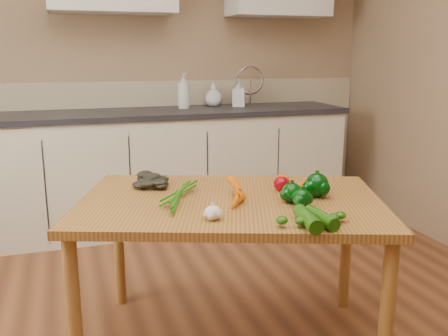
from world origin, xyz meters
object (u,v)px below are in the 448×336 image
Objects in this scene: soap_bottle_c at (213,95)px; pepper_b at (317,185)px; garlic_bulb at (213,213)px; pepper_c at (302,198)px; zucchini_b at (308,219)px; tomato_a at (282,184)px; tomato_c at (306,186)px; soap_bottle_b at (239,93)px; tomato_b at (282,180)px; leafy_greens at (154,177)px; soap_bottle_a at (184,91)px; table at (231,216)px; carrot_bunch at (218,193)px; pepper_a at (292,193)px; zucchini_a at (321,218)px.

pepper_b is at bearing -156.63° from soap_bottle_c.
soap_bottle_c is 2.23m from garlic_bulb.
zucchini_b is (-0.08, -0.21, -0.01)m from pepper_c.
pepper_c reaches higher than tomato_a.
tomato_c is 0.46m from zucchini_b.
tomato_b is (-0.37, -1.67, -0.28)m from soap_bottle_b.
leafy_greens is 2.80× the size of garlic_bulb.
leafy_greens is 2.39× the size of pepper_c.
tomato_c is at bearing 24.52° from garlic_bulb.
leafy_greens is at bearing 143.14° from soap_bottle_a.
table is 1.84m from soap_bottle_a.
pepper_c is (0.30, -0.19, 0.01)m from carrot_bunch.
pepper_b is at bearing 6.73° from table.
pepper_b is 0.18m from pepper_c.
soap_bottle_b reaches higher than pepper_c.
pepper_b is at bearing 41.65° from pepper_c.
pepper_b reaches higher than zucchini_b.
table is at bearing 150.60° from pepper_a.
garlic_bulb is 0.58m from tomato_b.
soap_bottle_b is at bearing 77.46° from tomato_b.
leafy_greens reaches higher than tomato_c.
garlic_bulb is 1.02× the size of tomato_c.
soap_bottle_b reaches higher than garlic_bulb.
soap_bottle_a is 2.22m from zucchini_a.
pepper_b is at bearing 166.66° from soap_bottle_a.
leafy_greens is (-0.50, -1.47, -0.29)m from soap_bottle_a.
zucchini_b is at bearing -102.90° from tomato_a.
soap_bottle_c reaches higher than tomato_a.
tomato_a is (0.33, 0.06, 0.00)m from carrot_bunch.
pepper_a is 0.18m from tomato_c.
soap_bottle_c is 2.80× the size of tomato_c.
soap_bottle_b reaches higher than zucchini_b.
pepper_a is (0.38, 0.11, 0.01)m from garlic_bulb.
soap_bottle_a is 3.65× the size of tomato_a.
pepper_c is (-0.43, -1.99, -0.27)m from soap_bottle_b.
soap_bottle_b is 1.92m from pepper_b.
carrot_bunch is at bearing 153.09° from soap_bottle_a.
soap_bottle_c reaches higher than tomato_c.
soap_bottle_b is 2.06m from pepper_c.
soap_bottle_c is at bearing 83.13° from zucchini_a.
pepper_b is 1.42× the size of tomato_a.
soap_bottle_c is at bearing 73.15° from garlic_bulb.
table is 0.34m from tomato_b.
tomato_c is at bearing 166.48° from soap_bottle_a.
garlic_bulb is at bearing -89.49° from soap_bottle_b.
leafy_greens is 1.77× the size of pepper_b.
soap_bottle_c is at bearing 63.82° from leafy_greens.
leafy_greens is at bearing 124.01° from zucchini_a.
zucchini_a is 0.05m from zucchini_b.
garlic_bulb is at bearing -144.97° from tomato_a.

